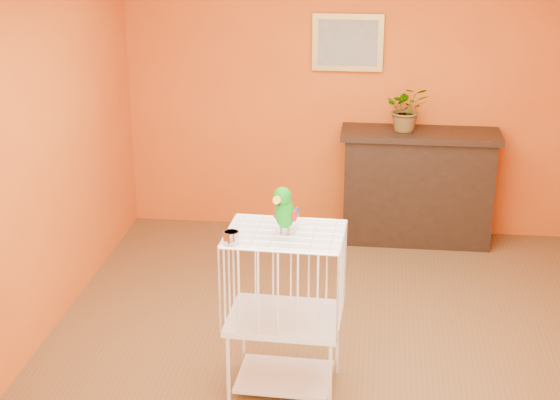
# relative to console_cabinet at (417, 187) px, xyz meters

# --- Properties ---
(ground) EXTENTS (4.50, 4.50, 0.00)m
(ground) POSITION_rel_console_cabinet_xyz_m (-0.66, -2.01, -0.51)
(ground) COLOR brown
(ground) RESTS_ON ground
(room_shell) EXTENTS (4.50, 4.50, 4.50)m
(room_shell) POSITION_rel_console_cabinet_xyz_m (-0.66, -2.01, 1.07)
(room_shell) COLOR #D75D14
(room_shell) RESTS_ON ground
(console_cabinet) EXTENTS (1.38, 0.50, 1.03)m
(console_cabinet) POSITION_rel_console_cabinet_xyz_m (0.00, 0.00, 0.00)
(console_cabinet) COLOR black
(console_cabinet) RESTS_ON ground
(potted_plant) EXTENTS (0.40, 0.44, 0.31)m
(potted_plant) POSITION_rel_console_cabinet_xyz_m (-0.13, 0.06, 0.67)
(potted_plant) COLOR #26722D
(potted_plant) RESTS_ON console_cabinet
(framed_picture) EXTENTS (0.62, 0.04, 0.50)m
(framed_picture) POSITION_rel_console_cabinet_xyz_m (-0.66, 0.21, 1.24)
(framed_picture) COLOR #B79441
(framed_picture) RESTS_ON room_shell
(birdcage) EXTENTS (0.71, 0.56, 1.07)m
(birdcage) POSITION_rel_console_cabinet_xyz_m (-0.90, -2.59, 0.04)
(birdcage) COLOR silver
(birdcage) RESTS_ON ground
(feed_cup) EXTENTS (0.10, 0.10, 0.07)m
(feed_cup) POSITION_rel_console_cabinet_xyz_m (-1.19, -2.78, 0.60)
(feed_cup) COLOR silver
(feed_cup) RESTS_ON birdcage
(parrot) EXTENTS (0.17, 0.28, 0.31)m
(parrot) POSITION_rel_console_cabinet_xyz_m (-0.90, -2.60, 0.72)
(parrot) COLOR #59544C
(parrot) RESTS_ON birdcage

